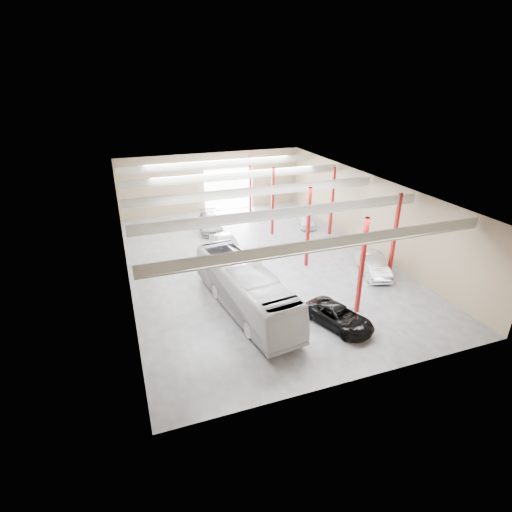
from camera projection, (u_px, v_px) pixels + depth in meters
depot_shell at (257, 207)px, 33.98m from camera, size 22.12×32.12×7.06m
coach_bus at (245, 288)px, 27.80m from camera, size 4.35×12.36×3.37m
black_sedan at (339, 317)px, 26.32m from camera, size 3.75×5.40×1.37m
car_row_a at (255, 272)px, 32.32m from camera, size 2.63×4.41×1.41m
car_row_b at (226, 244)px, 37.39m from camera, size 2.22×4.83×1.53m
car_row_c at (210, 223)px, 42.70m from camera, size 2.99×5.86×1.63m
car_right_near at (373, 264)px, 33.25m from camera, size 3.17×5.39×1.68m
car_right_far at (307, 220)px, 43.88m from camera, size 2.81×4.35×1.38m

